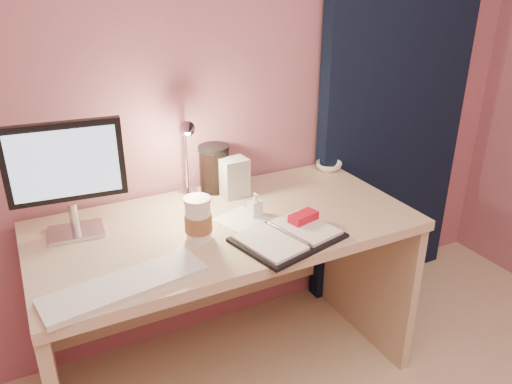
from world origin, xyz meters
name	(u,v)px	position (x,y,z in m)	size (l,w,h in m)	color
room	(383,75)	(0.95, 1.69, 1.14)	(3.50, 3.50, 3.50)	#C6B28E
desk	(219,264)	(0.00, 1.45, 0.50)	(1.40, 0.70, 0.73)	tan
monitor	(66,169)	(-0.51, 1.54, 0.98)	(0.39, 0.15, 0.41)	silver
keyboard	(125,285)	(-0.43, 1.13, 0.74)	(0.48, 0.14, 0.02)	white
planner	(289,235)	(0.15, 1.16, 0.74)	(0.40, 0.33, 0.05)	black
paper_a	(241,219)	(0.06, 1.37, 0.73)	(0.16, 0.16, 0.00)	silver
paper_c	(251,222)	(0.08, 1.33, 0.73)	(0.14, 0.14, 0.00)	silver
coffee_cup	(198,220)	(-0.13, 1.31, 0.80)	(0.10, 0.10, 0.15)	silver
bowl	(329,166)	(0.64, 1.64, 0.75)	(0.12, 0.12, 0.04)	white
lotion_bottle	(255,205)	(0.12, 1.37, 0.78)	(0.04, 0.04, 0.09)	silver
dark_jar	(214,171)	(0.08, 1.67, 0.82)	(0.12, 0.12, 0.18)	black
product_box	(234,178)	(0.13, 1.58, 0.81)	(0.11, 0.09, 0.16)	beige
desk_lamp	(197,150)	(-0.02, 1.60, 0.95)	(0.11, 0.21, 0.34)	silver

